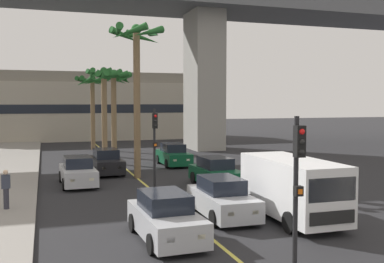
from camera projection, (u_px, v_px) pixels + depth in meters
The scene contains 16 objects.
lane_stripe_center at pixel (139, 179), 26.52m from camera, with size 0.14×56.00×0.01m, color #DBCC4C.
pier_building_backdrop at pixel (88, 107), 55.53m from camera, with size 29.60×8.04×8.01m.
car_queue_front at pixel (106, 162), 28.71m from camera, with size 1.92×4.14×1.56m.
car_queue_second at pixel (78, 172), 24.69m from camera, with size 1.93×4.15×1.56m.
car_queue_third at pixel (173, 155), 32.43m from camera, with size 1.86×4.11×1.56m.
car_queue_fourth at pixel (216, 173), 24.41m from camera, with size 1.95×4.16×1.56m.
car_queue_fifth at pixel (166, 218), 14.93m from camera, with size 1.94×4.15×1.56m.
car_queue_sixth at pixel (222, 199), 17.88m from camera, with size 1.88×4.12×1.56m.
delivery_van at pixel (292, 187), 17.35m from camera, with size 2.20×5.27×2.36m.
traffic_light_median_near at pixel (297, 178), 10.93m from camera, with size 0.24×0.37×4.20m.
traffic_light_median_far at pixel (155, 138), 22.64m from camera, with size 0.24×0.37×4.20m.
palm_tree_near_median at pixel (104, 89), 37.60m from camera, with size 3.02×3.14×7.41m.
palm_tree_mid_median at pixel (114, 87), 32.85m from camera, with size 2.74×2.76×6.87m.
palm_tree_far_median at pixel (137, 58), 26.63m from camera, with size 3.22×3.36×9.09m.
palm_tree_farthest_median at pixel (92, 89), 42.74m from camera, with size 3.30×3.28×7.05m.
pedestrian_near_crosswalk at pixel (6, 189), 18.57m from camera, with size 0.34×0.22×1.62m.
Camera 1 is at (-5.22, -1.94, 4.54)m, focal length 42.45 mm.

